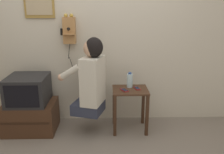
# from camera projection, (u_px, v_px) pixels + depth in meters

# --- Properties ---
(wall_back) EXTENTS (6.80, 0.05, 2.55)m
(wall_back) POSITION_uv_depth(u_px,v_px,m) (92.00, 32.00, 3.22)
(wall_back) COLOR beige
(wall_back) RESTS_ON ground_plane
(side_table) EXTENTS (0.46, 0.39, 0.58)m
(side_table) POSITION_uv_depth(u_px,v_px,m) (130.00, 100.00, 3.13)
(side_table) COLOR #422819
(side_table) RESTS_ON ground_plane
(person) EXTENTS (0.58, 0.50, 0.97)m
(person) POSITION_uv_depth(u_px,v_px,m) (91.00, 78.00, 2.93)
(person) COLOR #2D3347
(person) RESTS_ON ground_plane
(tv_stand) EXTENTS (0.67, 0.49, 0.40)m
(tv_stand) POSITION_uv_depth(u_px,v_px,m) (31.00, 116.00, 3.17)
(tv_stand) COLOR #422819
(tv_stand) RESTS_ON ground_plane
(television) EXTENTS (0.50, 0.51, 0.36)m
(television) POSITION_uv_depth(u_px,v_px,m) (28.00, 90.00, 3.06)
(television) COLOR #232326
(television) RESTS_ON tv_stand
(wall_phone_antique) EXTENTS (0.20, 0.18, 0.76)m
(wall_phone_antique) POSITION_uv_depth(u_px,v_px,m) (69.00, 30.00, 3.12)
(wall_phone_antique) COLOR #AD7A47
(cell_phone_held) EXTENTS (0.11, 0.14, 0.01)m
(cell_phone_held) POSITION_uv_depth(u_px,v_px,m) (124.00, 90.00, 3.03)
(cell_phone_held) COLOR maroon
(cell_phone_held) RESTS_ON side_table
(cell_phone_spare) EXTENTS (0.08, 0.13, 0.01)m
(cell_phone_spare) POSITION_uv_depth(u_px,v_px,m) (137.00, 88.00, 3.10)
(cell_phone_spare) COLOR maroon
(cell_phone_spare) RESTS_ON side_table
(water_bottle) EXTENTS (0.08, 0.08, 0.20)m
(water_bottle) POSITION_uv_depth(u_px,v_px,m) (130.00, 80.00, 3.14)
(water_bottle) COLOR silver
(water_bottle) RESTS_ON side_table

